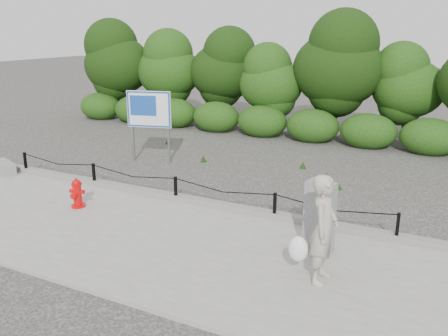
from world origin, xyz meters
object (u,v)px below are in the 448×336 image
concrete_block (4,167)px  advertising_sign (149,113)px  fire_hydrant (77,193)px  pedestrian (322,231)px  utility_cabinet (320,217)px

concrete_block → advertising_sign: 4.40m
fire_hydrant → pedestrian: 5.94m
pedestrian → advertising_sign: size_ratio=0.81×
utility_cabinet → fire_hydrant: bearing=-164.8°
pedestrian → fire_hydrant: bearing=82.5°
concrete_block → advertising_sign: size_ratio=0.45×
concrete_block → fire_hydrant: bearing=-16.2°
advertising_sign → concrete_block: bearing=-149.8°
concrete_block → pedestrian: bearing=-10.7°
fire_hydrant → concrete_block: 3.95m
pedestrian → utility_cabinet: (-0.32, 1.02, -0.20)m
utility_cabinet → advertising_sign: bearing=161.5°
concrete_block → utility_cabinet: size_ratio=0.67×
fire_hydrant → advertising_sign: size_ratio=0.31×
pedestrian → advertising_sign: bearing=54.0°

